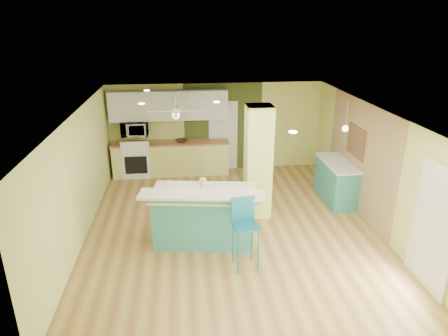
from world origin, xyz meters
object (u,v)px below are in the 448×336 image
Objects in this scene: bar_stool at (244,222)px; canister at (203,182)px; side_counter at (336,181)px; peninsula at (204,215)px; fruit_bowl at (181,141)px.

canister is (-0.65, 1.19, 0.27)m from bar_stool.
side_counter is at bearing 21.16° from canister.
bar_stool reaches higher than side_counter.
side_counter is 3.59m from canister.
fruit_bowl is (-0.39, 3.70, 0.42)m from peninsula.
bar_stool is 4.10× the size of fruit_bowl.
bar_stool reaches higher than canister.
peninsula is 1.79× the size of bar_stool.
fruit_bowl reaches higher than side_counter.
bar_stool reaches higher than peninsula.
bar_stool is 4.72m from fruit_bowl.
fruit_bowl is at bearing 96.73° from canister.
canister is at bearing -158.84° from side_counter.
canister reaches higher than side_counter.
side_counter is 4.79× the size of fruit_bowl.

